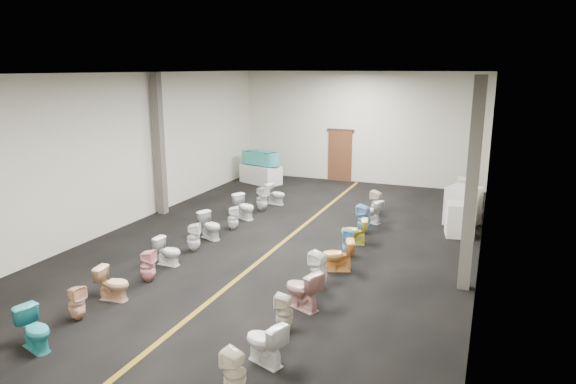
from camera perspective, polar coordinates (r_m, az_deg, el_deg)
name	(u,v)px	position (r m, az deg, el deg)	size (l,w,h in m)	color
floor	(286,240)	(14.23, -0.21, -5.33)	(16.00, 16.00, 0.00)	black
ceiling	(286,73)	(13.46, -0.23, 13.10)	(16.00, 16.00, 0.00)	black
wall_back	(360,128)	(21.22, 8.00, 7.08)	(10.00, 10.00, 0.00)	beige
wall_front	(46,263)	(7.16, -25.29, -7.13)	(10.00, 10.00, 0.00)	beige
wall_left	(133,149)	(16.20, -16.89, 4.62)	(16.00, 16.00, 0.00)	beige
wall_right	(487,174)	(12.69, 21.19, 1.91)	(16.00, 16.00, 0.00)	beige
aisle_stripe	(286,240)	(14.23, -0.21, -5.32)	(0.12, 15.60, 0.01)	#7E5B12
back_door	(340,156)	(21.53, 5.79, 4.02)	(1.00, 0.10, 2.10)	#562D19
door_frame	(341,130)	(21.39, 5.86, 6.85)	(1.15, 0.08, 0.10)	#331C11
column_left	(159,145)	(16.84, -14.11, 5.12)	(0.25, 0.25, 4.50)	#59544C
column_right	(472,186)	(11.23, 19.75, 0.60)	(0.25, 0.25, 4.50)	#59544C
display_table	(261,174)	(21.09, -3.04, 2.00)	(1.70, 0.85, 0.76)	silver
bathtub	(261,157)	(20.96, -3.07, 3.86)	(1.81, 1.00, 0.55)	teal
appliance_crate_a	(460,220)	(15.23, 18.55, -2.92)	(0.74, 0.74, 0.95)	white
appliance_crate_b	(463,206)	(16.31, 18.85, -1.46)	(0.85, 0.85, 1.16)	silver
appliance_crate_c	(465,203)	(17.54, 19.04, -1.12)	(0.68, 0.68, 0.77)	silver
appliance_crate_d	(467,191)	(18.81, 19.30, 0.05)	(0.64, 0.64, 0.91)	silver
toilet_left_0	(35,329)	(9.86, -26.30, -13.51)	(0.41, 0.71, 0.73)	teal
toilet_left_1	(77,303)	(10.60, -22.44, -11.31)	(0.31, 0.31, 0.68)	#EEB390
toilet_left_2	(113,284)	(11.19, -18.85, -9.61)	(0.39, 0.69, 0.70)	#F4C092
toilet_left_3	(148,266)	(11.87, -15.32, -7.91)	(0.33, 0.34, 0.73)	#F8A5AB
toilet_left_4	(168,251)	(12.73, -13.16, -6.44)	(0.38, 0.66, 0.67)	white
toilet_left_5	(193,237)	(13.50, -10.46, -4.96)	(0.34, 0.34, 0.75)	white
toilet_left_6	(210,226)	(14.38, -8.62, -3.72)	(0.42, 0.73, 0.75)	silver
toilet_left_7	(233,218)	(15.10, -6.14, -2.89)	(0.32, 0.32, 0.70)	white
toilet_left_8	(245,207)	(16.14, -4.85, -1.64)	(0.43, 0.76, 0.77)	white
toilet_left_9	(262,199)	(16.95, -2.91, -0.75)	(0.38, 0.39, 0.84)	silver
toilet_left_10	(276,194)	(17.79, -1.36, -0.25)	(0.40, 0.70, 0.71)	silver
toilet_right_0	(235,373)	(7.84, -5.93, -19.39)	(0.33, 0.34, 0.73)	#F3E6C9
toilet_right_1	(265,342)	(8.53, -2.61, -16.32)	(0.42, 0.73, 0.75)	white
toilet_right_2	(284,312)	(9.47, -0.40, -13.23)	(0.31, 0.32, 0.70)	beige
toilet_right_3	(302,289)	(10.23, 1.62, -10.75)	(0.45, 0.79, 0.81)	#CF958E
toilet_right_4	(319,270)	(11.13, 3.45, -8.66)	(0.37, 0.38, 0.82)	white
toilet_right_5	(338,255)	(12.09, 5.57, -7.01)	(0.42, 0.74, 0.75)	#F4A64D
toilet_right_6	(349,242)	(13.04, 6.80, -5.56)	(0.32, 0.33, 0.72)	#77BBE9
toilet_right_7	(354,231)	(13.89, 7.38, -4.37)	(0.40, 0.70, 0.71)	#E7DD52
toilet_right_8	(364,219)	(14.84, 8.44, -3.00)	(0.37, 0.38, 0.83)	#6DA3CE
toilet_right_9	(371,211)	(15.87, 9.21, -2.13)	(0.41, 0.71, 0.73)	silver
toilet_right_10	(377,203)	(16.79, 9.84, -1.17)	(0.35, 0.36, 0.78)	beige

